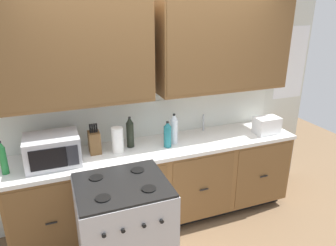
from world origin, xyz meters
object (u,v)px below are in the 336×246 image
at_px(microwave, 53,150).
at_px(knife_block, 94,142).
at_px(toaster, 267,125).
at_px(bottle_dark, 130,132).
at_px(paper_towel_roll, 118,140).
at_px(bottle_green, 3,158).
at_px(bottle_clear, 174,129).
at_px(stove_range, 125,231).
at_px(bottle_teal, 168,135).

relative_size(microwave, knife_block, 1.55).
relative_size(toaster, bottle_dark, 0.86).
bearing_deg(paper_towel_roll, microwave, -176.62).
height_order(paper_towel_roll, bottle_dark, bottle_dark).
xyz_separation_m(toaster, bottle_dark, (-1.55, 0.20, 0.06)).
relative_size(toaster, bottle_green, 0.91).
height_order(microwave, bottle_dark, bottle_dark).
height_order(microwave, bottle_clear, bottle_clear).
bearing_deg(knife_block, toaster, -5.60).
bearing_deg(stove_range, bottle_clear, 41.62).
bearing_deg(bottle_clear, knife_block, 175.69).
height_order(paper_towel_roll, bottle_teal, bottle_teal).
height_order(stove_range, knife_block, knife_block).
relative_size(bottle_dark, bottle_clear, 1.00).
xyz_separation_m(microwave, paper_towel_roll, (0.61, 0.04, -0.01)).
bearing_deg(toaster, paper_towel_roll, 175.90).
bearing_deg(bottle_dark, stove_range, -110.11).
bearing_deg(bottle_green, toaster, -0.99).
distance_m(stove_range, knife_block, 0.91).
bearing_deg(bottle_green, bottle_teal, 0.52).
xyz_separation_m(bottle_clear, bottle_green, (-1.62, -0.08, -0.01)).
height_order(paper_towel_roll, bottle_green, bottle_green).
relative_size(stove_range, knife_block, 3.06).
bearing_deg(bottle_clear, stove_range, -138.38).
bearing_deg(knife_block, paper_towel_roll, -16.91).
xyz_separation_m(toaster, bottle_clear, (-1.09, 0.13, 0.06)).
relative_size(bottle_clear, bottle_green, 1.06).
distance_m(paper_towel_roll, bottle_dark, 0.17).
bearing_deg(bottle_dark, bottle_clear, -9.26).
xyz_separation_m(stove_range, paper_towel_roll, (0.11, 0.63, 0.58)).
distance_m(stove_range, microwave, 0.98).
bearing_deg(knife_block, stove_range, -81.43).
xyz_separation_m(bottle_teal, bottle_clear, (0.10, 0.07, 0.02)).
bearing_deg(paper_towel_roll, bottle_clear, 0.39).
bearing_deg(microwave, bottle_green, -174.47).
bearing_deg(bottle_teal, bottle_green, -179.48).
bearing_deg(toaster, bottle_teal, 177.09).
relative_size(microwave, bottle_teal, 1.72).
distance_m(stove_range, bottle_green, 1.22).
xyz_separation_m(paper_towel_roll, bottle_teal, (0.51, -0.06, 0.01)).
xyz_separation_m(bottle_dark, bottle_teal, (0.36, -0.14, -0.02)).
relative_size(paper_towel_roll, bottle_green, 0.85).
xyz_separation_m(stove_range, bottle_teal, (0.62, 0.57, 0.59)).
relative_size(microwave, bottle_dark, 1.47).
xyz_separation_m(stove_range, bottle_clear, (0.72, 0.64, 0.61)).
bearing_deg(bottle_clear, bottle_green, -177.20).
relative_size(stove_range, bottle_dark, 2.91).
xyz_separation_m(bottle_teal, bottle_green, (-1.52, -0.01, 0.01)).
relative_size(paper_towel_roll, bottle_dark, 0.80).
xyz_separation_m(knife_block, bottle_dark, (0.37, 0.01, 0.04)).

